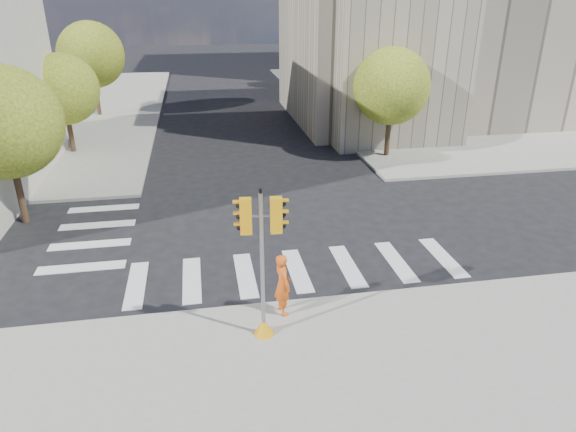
% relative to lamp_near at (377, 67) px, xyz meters
% --- Properties ---
extents(ground, '(160.00, 160.00, 0.00)m').
position_rel_lamp_near_xyz_m(ground, '(-8.00, -14.00, -4.58)').
color(ground, black).
rests_on(ground, ground).
extents(sidewalk_far_right, '(28.00, 40.00, 0.15)m').
position_rel_lamp_near_xyz_m(sidewalk_far_right, '(12.00, 12.00, -4.50)').
color(sidewalk_far_right, gray).
rests_on(sidewalk_far_right, ground).
extents(civic_building, '(26.00, 16.00, 19.39)m').
position_rel_lamp_near_xyz_m(civic_building, '(7.59, 5.12, 2.68)').
color(civic_building, '#9F927E').
rests_on(civic_building, ground).
extents(tree_lw_near, '(4.40, 4.40, 6.41)m').
position_rel_lamp_near_xyz_m(tree_lw_near, '(-18.50, -10.00, -0.38)').
color(tree_lw_near, '#382616').
rests_on(tree_lw_near, ground).
extents(tree_lw_mid, '(4.00, 4.00, 5.77)m').
position_rel_lamp_near_xyz_m(tree_lw_mid, '(-18.50, 0.00, -0.82)').
color(tree_lw_mid, '#382616').
rests_on(tree_lw_mid, ground).
extents(tree_lw_far, '(4.80, 4.80, 6.95)m').
position_rel_lamp_near_xyz_m(tree_lw_far, '(-18.50, 10.00, -0.04)').
color(tree_lw_far, '#382616').
rests_on(tree_lw_far, ground).
extents(tree_re_near, '(4.20, 4.20, 6.16)m').
position_rel_lamp_near_xyz_m(tree_re_near, '(-0.50, -4.00, -0.53)').
color(tree_re_near, '#382616').
rests_on(tree_re_near, ground).
extents(tree_re_mid, '(4.60, 4.60, 6.66)m').
position_rel_lamp_near_xyz_m(tree_re_mid, '(-0.50, 8.00, -0.23)').
color(tree_re_mid, '#382616').
rests_on(tree_re_mid, ground).
extents(tree_re_far, '(4.00, 4.00, 5.88)m').
position_rel_lamp_near_xyz_m(tree_re_far, '(-0.50, 20.00, -0.71)').
color(tree_re_far, '#382616').
rests_on(tree_re_far, ground).
extents(lamp_near, '(0.35, 0.18, 8.11)m').
position_rel_lamp_near_xyz_m(lamp_near, '(0.00, 0.00, 0.00)').
color(lamp_near, black).
rests_on(lamp_near, sidewalk_far_right).
extents(lamp_far, '(0.35, 0.18, 8.11)m').
position_rel_lamp_near_xyz_m(lamp_far, '(0.00, 14.00, 0.00)').
color(lamp_far, black).
rests_on(lamp_far, sidewalk_far_right).
extents(traffic_signal, '(1.08, 0.56, 4.29)m').
position_rel_lamp_near_xyz_m(traffic_signal, '(-9.74, -19.56, -2.62)').
color(traffic_signal, orange).
rests_on(traffic_signal, sidewalk_near).
extents(photographer, '(0.62, 0.79, 1.91)m').
position_rel_lamp_near_xyz_m(photographer, '(-9.05, -18.60, -3.48)').
color(photographer, '#DF5815').
rests_on(photographer, sidewalk_near).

